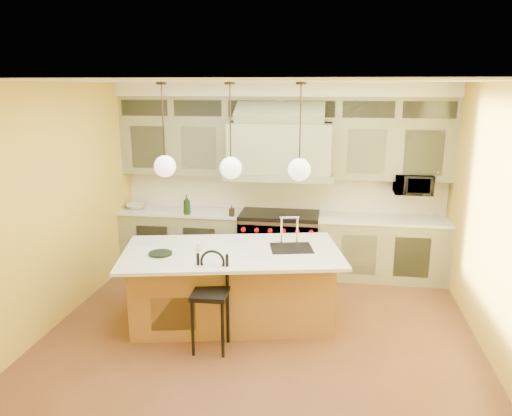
% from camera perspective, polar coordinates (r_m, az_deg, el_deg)
% --- Properties ---
extents(floor, '(5.00, 5.00, 0.00)m').
position_cam_1_polar(floor, '(5.98, 0.31, -14.69)').
color(floor, brown).
rests_on(floor, ground).
extents(ceiling, '(5.00, 5.00, 0.00)m').
position_cam_1_polar(ceiling, '(5.25, 0.35, 14.31)').
color(ceiling, white).
rests_on(ceiling, wall_back).
extents(wall_back, '(5.00, 0.00, 5.00)m').
position_cam_1_polar(wall_back, '(7.86, 3.04, 3.52)').
color(wall_back, gold).
rests_on(wall_back, ground).
extents(wall_front, '(5.00, 0.00, 5.00)m').
position_cam_1_polar(wall_front, '(3.14, -6.62, -12.92)').
color(wall_front, gold).
rests_on(wall_front, ground).
extents(wall_left, '(0.00, 5.00, 5.00)m').
position_cam_1_polar(wall_left, '(6.30, -22.76, -0.16)').
color(wall_left, gold).
rests_on(wall_left, ground).
extents(wall_right, '(0.00, 5.00, 5.00)m').
position_cam_1_polar(wall_right, '(5.65, 26.28, -2.04)').
color(wall_right, gold).
rests_on(wall_right, ground).
extents(back_cabinetry, '(5.00, 0.77, 2.90)m').
position_cam_1_polar(back_cabinetry, '(7.61, 2.83, 3.02)').
color(back_cabinetry, gray).
rests_on(back_cabinetry, floor).
extents(range, '(1.20, 0.74, 0.96)m').
position_cam_1_polar(range, '(7.75, 2.68, -3.97)').
color(range, silver).
rests_on(range, floor).
extents(kitchen_island, '(2.83, 1.89, 1.35)m').
position_cam_1_polar(kitchen_island, '(6.24, -2.69, -8.65)').
color(kitchen_island, olive).
rests_on(kitchen_island, floor).
extents(counter_stool, '(0.40, 0.40, 1.10)m').
position_cam_1_polar(counter_stool, '(5.56, -5.20, -9.91)').
color(counter_stool, black).
rests_on(counter_stool, floor).
extents(microwave, '(0.54, 0.37, 0.30)m').
position_cam_1_polar(microwave, '(7.67, 17.51, 2.63)').
color(microwave, black).
rests_on(microwave, back_cabinetry).
extents(oil_bottle_a, '(0.12, 0.12, 0.30)m').
position_cam_1_polar(oil_bottle_a, '(7.65, -7.91, 0.38)').
color(oil_bottle_a, black).
rests_on(oil_bottle_a, back_cabinetry).
extents(oil_bottle_b, '(0.08, 0.08, 0.17)m').
position_cam_1_polar(oil_bottle_b, '(7.50, -2.78, -0.30)').
color(oil_bottle_b, black).
rests_on(oil_bottle_b, back_cabinetry).
extents(fruit_bowl, '(0.36, 0.36, 0.08)m').
position_cam_1_polar(fruit_bowl, '(8.19, -13.49, 0.20)').
color(fruit_bowl, beige).
rests_on(fruit_bowl, back_cabinetry).
extents(cup, '(0.12, 0.12, 0.10)m').
position_cam_1_polar(cup, '(6.06, -6.36, -4.39)').
color(cup, white).
rests_on(cup, kitchen_island).
extents(pendant_left, '(0.26, 0.26, 1.11)m').
position_cam_1_polar(pendant_left, '(6.05, -10.37, 4.99)').
color(pendant_left, '#2D2319').
rests_on(pendant_left, ceiling).
extents(pendant_center, '(0.26, 0.26, 1.11)m').
position_cam_1_polar(pendant_center, '(5.84, -2.90, 4.88)').
color(pendant_center, '#2D2319').
rests_on(pendant_center, ceiling).
extents(pendant_right, '(0.26, 0.26, 1.11)m').
position_cam_1_polar(pendant_right, '(5.73, 4.98, 4.68)').
color(pendant_right, '#2D2319').
rests_on(pendant_right, ceiling).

